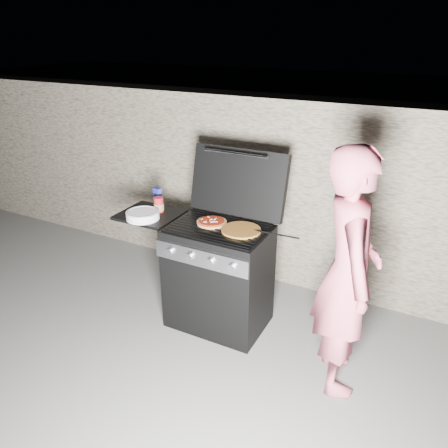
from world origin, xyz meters
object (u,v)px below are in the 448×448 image
at_px(gas_grill, 193,270).
at_px(person, 348,274).
at_px(pizza_topped, 212,222).
at_px(sauce_jar, 159,204).

bearing_deg(gas_grill, person, -8.15).
relative_size(gas_grill, pizza_topped, 5.50).
relative_size(gas_grill, person, 0.77).
bearing_deg(sauce_jar, gas_grill, -11.16).
distance_m(gas_grill, person, 1.40).
bearing_deg(pizza_topped, gas_grill, -164.90).
distance_m(pizza_topped, person, 1.18).
bearing_deg(pizza_topped, sauce_jar, 176.91).
xyz_separation_m(pizza_topped, sauce_jar, (-0.54, 0.03, 0.04)).
xyz_separation_m(gas_grill, person, (1.32, -0.19, 0.42)).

